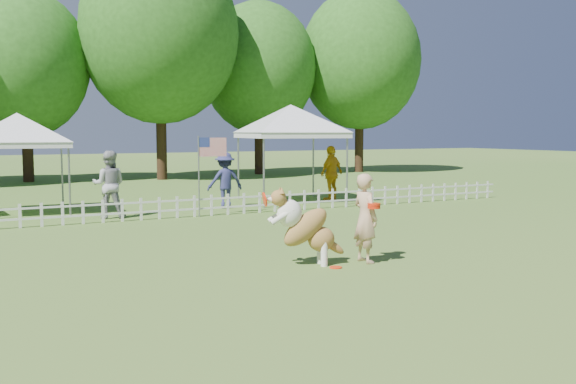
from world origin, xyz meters
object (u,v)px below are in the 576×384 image
object	(u,v)px
handler	(365,218)
spectator_a	(109,185)
dog	(307,227)
spectator_c	(332,173)
canopy_tent_left	(19,165)
spectator_b	(225,180)
flag_pole	(199,177)
frisbee_on_turf	(336,267)
canopy_tent_right	(291,155)

from	to	relation	value
handler	spectator_a	world-z (taller)	spectator_a
dog	spectator_c	world-z (taller)	spectator_c
handler	canopy_tent_left	world-z (taller)	canopy_tent_left
canopy_tent_left	spectator_b	xyz separation A→B (m)	(5.76, -1.47, -0.55)
canopy_tent_left	spectator_b	world-z (taller)	canopy_tent_left
handler	flag_pole	distance (m)	7.34
frisbee_on_turf	spectator_b	bearing A→B (deg)	79.94
flag_pole	spectator_c	bearing A→B (deg)	21.49
handler	dog	distance (m)	1.12
dog	flag_pole	distance (m)	7.12
spectator_b	canopy_tent_left	bearing A→B (deg)	-12.23
spectator_a	handler	bearing A→B (deg)	129.05
canopy_tent_right	flag_pole	distance (m)	4.66
dog	canopy_tent_left	world-z (taller)	canopy_tent_left
frisbee_on_turf	canopy_tent_left	bearing A→B (deg)	111.52
spectator_b	spectator_a	bearing A→B (deg)	12.64
handler	spectator_a	size ratio (longest dim) A/B	0.87
handler	canopy_tent_left	distance (m)	11.46
canopy_tent_left	canopy_tent_right	bearing A→B (deg)	-1.43
handler	flag_pole	world-z (taller)	flag_pole
dog	handler	bearing A→B (deg)	2.01
spectator_c	canopy_tent_left	bearing A→B (deg)	-29.30
handler	canopy_tent_left	xyz separation A→B (m)	(-4.88, 10.35, 0.61)
dog	canopy_tent_left	bearing A→B (deg)	124.62
handler	spectator_b	bearing A→B (deg)	-7.48
canopy_tent_left	spectator_c	xyz separation A→B (m)	(9.76, -1.24, -0.47)
flag_pole	canopy_tent_right	bearing A→B (deg)	31.98
canopy_tent_right	spectator_b	distance (m)	2.83
handler	frisbee_on_turf	bearing A→B (deg)	101.66
dog	canopy_tent_right	distance (m)	10.44
flag_pole	spectator_b	size ratio (longest dim) A/B	1.30
handler	dog	xyz separation A→B (m)	(-1.09, 0.23, -0.12)
spectator_c	canopy_tent_right	bearing A→B (deg)	-40.38
flag_pole	spectator_c	world-z (taller)	flag_pole
frisbee_on_turf	canopy_tent_right	size ratio (longest dim) A/B	0.07
canopy_tent_left	spectator_c	bearing A→B (deg)	-3.27
canopy_tent_right	spectator_b	bearing A→B (deg)	-158.57
canopy_tent_left	spectator_a	distance (m)	3.03
frisbee_on_turf	canopy_tent_right	world-z (taller)	canopy_tent_right
dog	flag_pole	world-z (taller)	flag_pole
handler	spectator_c	distance (m)	10.33
canopy_tent_right	flag_pole	world-z (taller)	canopy_tent_right
spectator_c	flag_pole	bearing A→B (deg)	-3.70
flag_pole	spectator_b	xyz separation A→B (m)	(1.41, 1.57, -0.26)
frisbee_on_turf	canopy_tent_right	bearing A→B (deg)	66.33
canopy_tent_right	spectator_b	size ratio (longest dim) A/B	1.84
dog	frisbee_on_turf	xyz separation A→B (m)	(0.36, -0.41, -0.68)
handler	dog	world-z (taller)	handler
flag_pole	spectator_a	xyz separation A→B (m)	(-2.27, 0.88, -0.20)
spectator_a	spectator_b	bearing A→B (deg)	-149.26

